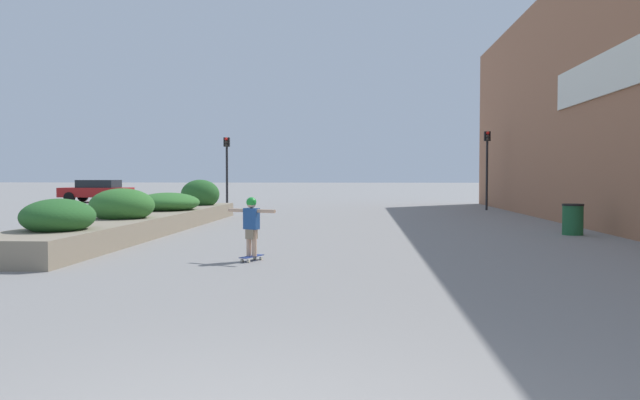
{
  "coord_description": "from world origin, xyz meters",
  "views": [
    {
      "loc": [
        0.74,
        -3.52,
        1.61
      ],
      "look_at": [
        -0.51,
        15.14,
        0.89
      ],
      "focal_mm": 35.0,
      "sensor_mm": 36.0,
      "label": 1
    }
  ],
  "objects_px": {
    "trash_bin": "(573,219)",
    "traffic_light_left": "(227,160)",
    "skateboarder": "(251,220)",
    "car_center_left": "(97,190)",
    "skateboard": "(252,257)",
    "traffic_light_right": "(487,157)"
  },
  "relations": [
    {
      "from": "trash_bin",
      "to": "skateboard",
      "type": "bearing_deg",
      "value": -143.6
    },
    {
      "from": "trash_bin",
      "to": "traffic_light_left",
      "type": "height_order",
      "value": "traffic_light_left"
    },
    {
      "from": "car_center_left",
      "to": "traffic_light_left",
      "type": "xyz_separation_m",
      "value": [
        9.66,
        -7.13,
        1.65
      ]
    },
    {
      "from": "car_center_left",
      "to": "skateboarder",
      "type": "bearing_deg",
      "value": -151.06
    },
    {
      "from": "skateboarder",
      "to": "skateboard",
      "type": "bearing_deg",
      "value": 0.0
    },
    {
      "from": "trash_bin",
      "to": "traffic_light_left",
      "type": "relative_size",
      "value": 0.24
    },
    {
      "from": "skateboarder",
      "to": "traffic_light_right",
      "type": "relative_size",
      "value": 0.3
    },
    {
      "from": "skateboard",
      "to": "traffic_light_left",
      "type": "height_order",
      "value": "traffic_light_left"
    },
    {
      "from": "skateboard",
      "to": "skateboarder",
      "type": "distance_m",
      "value": 0.7
    },
    {
      "from": "skateboard",
      "to": "car_center_left",
      "type": "height_order",
      "value": "car_center_left"
    },
    {
      "from": "traffic_light_left",
      "to": "trash_bin",
      "type": "bearing_deg",
      "value": -45.83
    },
    {
      "from": "skateboard",
      "to": "skateboarder",
      "type": "relative_size",
      "value": 0.56
    },
    {
      "from": "trash_bin",
      "to": "car_center_left",
      "type": "height_order",
      "value": "car_center_left"
    },
    {
      "from": "skateboarder",
      "to": "trash_bin",
      "type": "height_order",
      "value": "skateboarder"
    },
    {
      "from": "traffic_light_left",
      "to": "skateboarder",
      "type": "bearing_deg",
      "value": -76.28
    },
    {
      "from": "traffic_light_right",
      "to": "car_center_left",
      "type": "bearing_deg",
      "value": 161.5
    },
    {
      "from": "skateboarder",
      "to": "traffic_light_left",
      "type": "bearing_deg",
      "value": 127.68
    },
    {
      "from": "skateboard",
      "to": "trash_bin",
      "type": "xyz_separation_m",
      "value": [
        7.84,
        5.78,
        0.36
      ]
    },
    {
      "from": "skateboard",
      "to": "skateboarder",
      "type": "bearing_deg",
      "value": 0.0
    },
    {
      "from": "car_center_left",
      "to": "traffic_light_left",
      "type": "height_order",
      "value": "traffic_light_left"
    },
    {
      "from": "trash_bin",
      "to": "skateboarder",
      "type": "bearing_deg",
      "value": -143.6
    },
    {
      "from": "skateboarder",
      "to": "car_center_left",
      "type": "relative_size",
      "value": 0.27
    }
  ]
}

